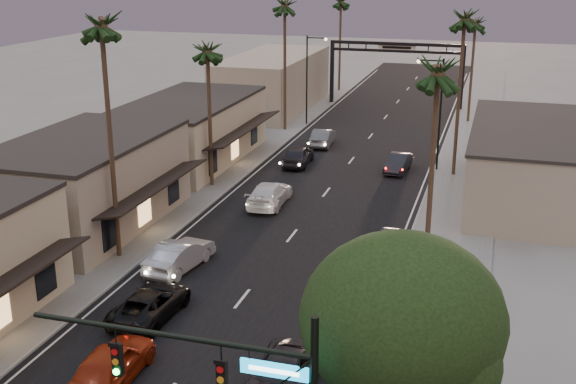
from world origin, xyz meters
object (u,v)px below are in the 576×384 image
Objects in this scene: palm_rb at (465,14)px; oncoming_pickup at (151,303)px; oncoming_red at (112,364)px; curbside_near at (282,375)px; palm_ld at (285,1)px; oncoming_silver at (180,255)px; palm_lb at (101,19)px; streetlight_left at (310,73)px; palm_lc at (207,45)px; streetlight_right at (437,105)px; curbside_black at (371,283)px; palm_ra at (439,65)px; corner_tree at (404,327)px; palm_rc at (476,19)px; arch at (396,58)px.

palm_rb reaches higher than oncoming_pickup.
curbside_near is at bearing -170.71° from oncoming_red.
palm_ld reaches higher than oncoming_silver.
palm_lb is 18.10m from oncoming_red.
palm_lc is (-1.68, -22.00, 5.14)m from streetlight_left.
streetlight_right is at bearing 30.11° from palm_lc.
curbside_black is at bearing -91.73° from streetlight_right.
oncoming_red is at bearing -126.11° from curbside_black.
palm_lb reaches higher than streetlight_right.
streetlight_left reaches higher than oncoming_pickup.
oncoming_silver is (-13.15, -2.52, -10.62)m from palm_ra.
palm_lb is 2.99× the size of curbside_near.
streetlight_right is 0.63× the size of palm_ld.
palm_ld is at bearing -80.66° from oncoming_pickup.
palm_ra is 2.47× the size of curbside_black.
palm_rc reaches higher than corner_tree.
oncoming_silver is (-1.01, 5.50, 0.11)m from oncoming_pickup.
curbside_black is at bearing -150.19° from oncoming_pickup.
oncoming_pickup is at bearing 152.94° from curbside_near.
streetlight_right is 26.55m from oncoming_silver.
streetlight_left reaches higher than curbside_near.
curbside_black is (-2.40, -42.88, -9.69)m from palm_rc.
palm_lc is 2.46× the size of oncoming_red.
palm_ra reaches higher than curbside_near.
palm_ld is (0.00, 19.00, 1.95)m from palm_lc.
streetlight_left is 36.93m from palm_lb.
curbside_black is at bearing -131.33° from oncoming_red.
streetlight_right is 0.74× the size of palm_rc.
palm_rc is at bearing 90.00° from palm_rb.
palm_lb reaches higher than palm_rb.
palm_ld is at bearing 110.81° from corner_tree.
arch is at bearing 98.62° from corner_tree.
curbside_black is (9.73, 5.15, 0.06)m from oncoming_pickup.
streetlight_left is at bearing -78.44° from oncoming_silver.
palm_ld is at bearing 147.40° from palm_rb.
curbside_black is (10.75, -0.35, -0.05)m from oncoming_silver.
palm_ld is 38.76m from curbside_black.
curbside_black is at bearing -82.77° from arch.
palm_rb is 2.75× the size of oncoming_pickup.
oncoming_red is at bearing -82.18° from palm_ld.
palm_ld is 46.54m from curbside_near.
streetlight_right is at bearing -43.21° from streetlight_left.
palm_lb reaches higher than arch.
oncoming_red is 6.92m from curbside_near.
palm_lb reaches higher than curbside_black.
streetlight_left is at bearing 107.97° from corner_tree.
palm_lc is at bearing 145.10° from palm_ra.
streetlight_left is 42.41m from oncoming_pickup.
palm_lc reaches higher than arch.
palm_rb is 32.70m from oncoming_pickup.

